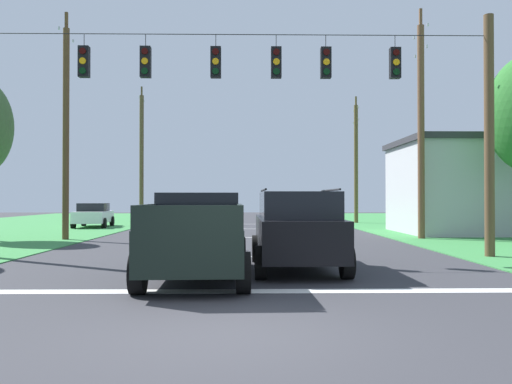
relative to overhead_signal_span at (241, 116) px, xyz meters
name	(u,v)px	position (x,y,z in m)	size (l,w,h in m)	color
ground_plane	(231,332)	(-0.02, -8.82, -4.35)	(120.00, 120.00, 0.00)	#333338
stop_bar_stripe	(236,291)	(-0.02, -5.74, -4.35)	(12.61, 0.45, 0.01)	white
lane_dash_0	(240,257)	(-0.02, 0.26, -4.35)	(0.15, 2.50, 0.01)	white
lane_dash_1	(243,237)	(-0.02, 8.20, -4.35)	(0.15, 2.50, 0.01)	white
lane_dash_2	(244,229)	(-0.02, 15.01, -4.35)	(0.15, 2.50, 0.01)	white
lane_dash_3	(244,224)	(-0.02, 20.62, -4.35)	(0.15, 2.50, 0.01)	white
overhead_signal_span	(241,116)	(0.00, 0.00, 0.00)	(15.70, 0.31, 7.53)	brown
pickup_truck	(198,236)	(-0.94, -4.06, -3.39)	(2.42, 5.46, 1.95)	black
suv_black	(296,228)	(1.46, -2.65, -3.29)	(2.25, 4.82, 2.05)	black
distant_car_crossing_white	(94,215)	(-9.47, 16.72, -3.57)	(2.33, 4.45, 1.52)	silver
utility_pole_mid_right	(421,126)	(7.99, 7.16, 0.73)	(0.30, 1.93, 10.37)	brown
utility_pole_far_right	(356,160)	(8.19, 22.02, 0.28)	(0.29, 1.93, 9.34)	brown
utility_pole_mid_left	(66,130)	(-7.75, 6.84, 0.48)	(0.28, 1.85, 10.00)	brown
utility_pole_far_left	(142,157)	(-7.92, 23.78, 0.64)	(0.32, 1.81, 10.40)	brown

